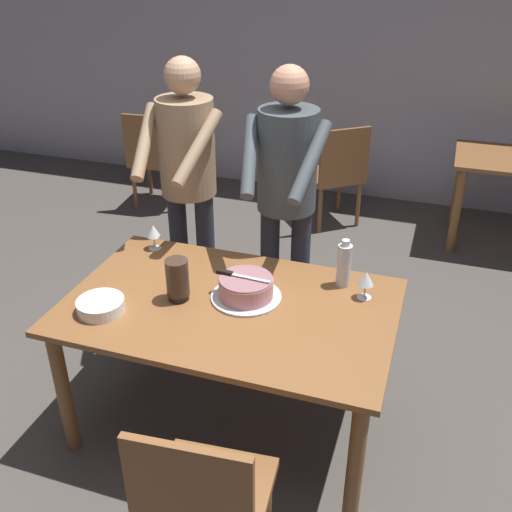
{
  "coord_description": "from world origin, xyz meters",
  "views": [
    {
      "loc": [
        0.85,
        -2.16,
        2.3
      ],
      "look_at": [
        0.06,
        0.23,
        0.9
      ],
      "focal_mm": 41.41,
      "sensor_mm": 36.0,
      "label": 1
    }
  ],
  "objects_px": {
    "cake_knife": "(232,274)",
    "person_standing_beside": "(187,173)",
    "cake_on_platter": "(246,289)",
    "wine_glass_far": "(153,232)",
    "plate_stack": "(101,306)",
    "person_cutting_cake": "(286,187)",
    "main_dining_table": "(230,322)",
    "water_bottle": "(344,265)",
    "chair_near_side": "(203,501)",
    "wine_glass_near": "(366,279)",
    "background_chair_0": "(336,172)",
    "background_chair_1": "(155,156)",
    "hurricane_lamp": "(178,280)"
  },
  "relations": [
    {
      "from": "cake_on_platter",
      "to": "person_cutting_cake",
      "type": "relative_size",
      "value": 0.2
    },
    {
      "from": "cake_on_platter",
      "to": "background_chair_1",
      "type": "height_order",
      "value": "background_chair_1"
    },
    {
      "from": "cake_knife",
      "to": "wine_glass_far",
      "type": "relative_size",
      "value": 1.88
    },
    {
      "from": "cake_knife",
      "to": "plate_stack",
      "type": "height_order",
      "value": "cake_knife"
    },
    {
      "from": "cake_on_platter",
      "to": "person_standing_beside",
      "type": "xyz_separation_m",
      "value": [
        -0.58,
        0.66,
        0.27
      ]
    },
    {
      "from": "cake_knife",
      "to": "person_standing_beside",
      "type": "xyz_separation_m",
      "value": [
        -0.51,
        0.65,
        0.21
      ]
    },
    {
      "from": "water_bottle",
      "to": "background_chair_0",
      "type": "relative_size",
      "value": 0.28
    },
    {
      "from": "cake_knife",
      "to": "person_cutting_cake",
      "type": "distance_m",
      "value": 0.66
    },
    {
      "from": "main_dining_table",
      "to": "wine_glass_near",
      "type": "xyz_separation_m",
      "value": [
        0.59,
        0.26,
        0.21
      ]
    },
    {
      "from": "cake_on_platter",
      "to": "wine_glass_far",
      "type": "bearing_deg",
      "value": 154.14
    },
    {
      "from": "main_dining_table",
      "to": "hurricane_lamp",
      "type": "bearing_deg",
      "value": -172.2
    },
    {
      "from": "cake_on_platter",
      "to": "wine_glass_near",
      "type": "xyz_separation_m",
      "value": [
        0.54,
        0.18,
        0.05
      ]
    },
    {
      "from": "plate_stack",
      "to": "background_chair_1",
      "type": "distance_m",
      "value": 2.88
    },
    {
      "from": "cake_on_platter",
      "to": "cake_knife",
      "type": "relative_size",
      "value": 1.26
    },
    {
      "from": "wine_glass_near",
      "to": "background_chair_0",
      "type": "relative_size",
      "value": 0.16
    },
    {
      "from": "cake_on_platter",
      "to": "hurricane_lamp",
      "type": "height_order",
      "value": "hurricane_lamp"
    },
    {
      "from": "wine_glass_near",
      "to": "person_cutting_cake",
      "type": "relative_size",
      "value": 0.08
    },
    {
      "from": "wine_glass_near",
      "to": "chair_near_side",
      "type": "bearing_deg",
      "value": -108.43
    },
    {
      "from": "chair_near_side",
      "to": "plate_stack",
      "type": "bearing_deg",
      "value": 140.62
    },
    {
      "from": "background_chair_1",
      "to": "cake_on_platter",
      "type": "bearing_deg",
      "value": -53.99
    },
    {
      "from": "water_bottle",
      "to": "chair_near_side",
      "type": "relative_size",
      "value": 0.28
    },
    {
      "from": "plate_stack",
      "to": "background_chair_0",
      "type": "height_order",
      "value": "background_chair_0"
    },
    {
      "from": "wine_glass_far",
      "to": "person_cutting_cake",
      "type": "xyz_separation_m",
      "value": [
        0.66,
        0.31,
        0.22
      ]
    },
    {
      "from": "wine_glass_near",
      "to": "main_dining_table",
      "type": "bearing_deg",
      "value": -156.72
    },
    {
      "from": "plate_stack",
      "to": "person_cutting_cake",
      "type": "distance_m",
      "value": 1.16
    },
    {
      "from": "main_dining_table",
      "to": "cake_knife",
      "type": "xyz_separation_m",
      "value": [
        -0.02,
        0.08,
        0.22
      ]
    },
    {
      "from": "main_dining_table",
      "to": "person_standing_beside",
      "type": "relative_size",
      "value": 0.9
    },
    {
      "from": "background_chair_1",
      "to": "chair_near_side",
      "type": "bearing_deg",
      "value": -60.44
    },
    {
      "from": "wine_glass_near",
      "to": "water_bottle",
      "type": "xyz_separation_m",
      "value": [
        -0.12,
        0.08,
        0.01
      ]
    },
    {
      "from": "main_dining_table",
      "to": "background_chair_1",
      "type": "bearing_deg",
      "value": 124.24
    },
    {
      "from": "wine_glass_far",
      "to": "background_chair_1",
      "type": "height_order",
      "value": "background_chair_1"
    },
    {
      "from": "main_dining_table",
      "to": "cake_knife",
      "type": "height_order",
      "value": "cake_knife"
    },
    {
      "from": "wine_glass_far",
      "to": "chair_near_side",
      "type": "distance_m",
      "value": 1.53
    },
    {
      "from": "wine_glass_far",
      "to": "background_chair_0",
      "type": "distance_m",
      "value": 2.26
    },
    {
      "from": "chair_near_side",
      "to": "background_chair_0",
      "type": "distance_m",
      "value": 3.41
    },
    {
      "from": "plate_stack",
      "to": "person_cutting_cake",
      "type": "height_order",
      "value": "person_cutting_cake"
    },
    {
      "from": "person_cutting_cake",
      "to": "background_chair_0",
      "type": "distance_m",
      "value": 1.92
    },
    {
      "from": "chair_near_side",
      "to": "cake_on_platter",
      "type": "bearing_deg",
      "value": 99.79
    },
    {
      "from": "plate_stack",
      "to": "hurricane_lamp",
      "type": "distance_m",
      "value": 0.37
    },
    {
      "from": "cake_on_platter",
      "to": "background_chair_1",
      "type": "distance_m",
      "value": 2.9
    },
    {
      "from": "cake_knife",
      "to": "hurricane_lamp",
      "type": "relative_size",
      "value": 1.29
    },
    {
      "from": "cake_on_platter",
      "to": "wine_glass_far",
      "type": "distance_m",
      "value": 0.72
    },
    {
      "from": "wine_glass_near",
      "to": "water_bottle",
      "type": "bearing_deg",
      "value": 145.44
    },
    {
      "from": "hurricane_lamp",
      "to": "wine_glass_near",
      "type": "bearing_deg",
      "value": 18.99
    },
    {
      "from": "hurricane_lamp",
      "to": "background_chair_0",
      "type": "bearing_deg",
      "value": 84.38
    },
    {
      "from": "cake_knife",
      "to": "background_chair_1",
      "type": "relative_size",
      "value": 0.3
    },
    {
      "from": "background_chair_0",
      "to": "background_chair_1",
      "type": "xyz_separation_m",
      "value": [
        -1.64,
        -0.13,
        0.0
      ]
    },
    {
      "from": "cake_on_platter",
      "to": "plate_stack",
      "type": "relative_size",
      "value": 1.55
    },
    {
      "from": "hurricane_lamp",
      "to": "chair_near_side",
      "type": "xyz_separation_m",
      "value": [
        0.47,
        -0.83,
        -0.37
      ]
    },
    {
      "from": "cake_knife",
      "to": "wine_glass_far",
      "type": "xyz_separation_m",
      "value": [
        -0.57,
        0.31,
        -0.01
      ]
    }
  ]
}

